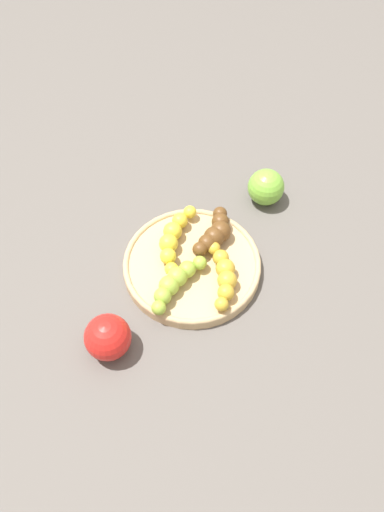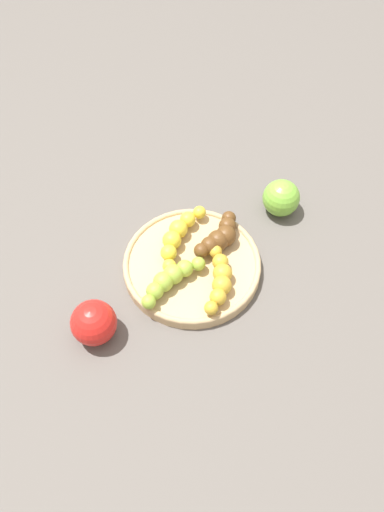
{
  "view_description": "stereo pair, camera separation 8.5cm",
  "coord_description": "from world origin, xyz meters",
  "px_view_note": "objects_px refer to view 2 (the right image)",
  "views": [
    {
      "loc": [
        0.35,
        0.33,
        0.74
      ],
      "look_at": [
        0.0,
        0.0,
        0.04
      ],
      "focal_mm": 36.01,
      "sensor_mm": 36.0,
      "label": 1
    },
    {
      "loc": [
        0.29,
        0.39,
        0.74
      ],
      "look_at": [
        0.0,
        0.0,
        0.04
      ],
      "focal_mm": 36.01,
      "sensor_mm": 36.0,
      "label": 2
    }
  ],
  "objects_px": {
    "fruit_bowl": "(192,265)",
    "banana_green": "(170,279)",
    "banana_overripe": "(220,237)",
    "banana_yellow": "(178,236)",
    "apple_green": "(281,198)",
    "apple_red": "(94,323)",
    "banana_spotted": "(220,279)"
  },
  "relations": [
    {
      "from": "banana_yellow",
      "to": "apple_green",
      "type": "relative_size",
      "value": 1.93
    },
    {
      "from": "apple_green",
      "to": "fruit_bowl",
      "type": "bearing_deg",
      "value": 2.57
    },
    {
      "from": "banana_green",
      "to": "apple_green",
      "type": "distance_m",
      "value": 0.27
    },
    {
      "from": "banana_green",
      "to": "apple_red",
      "type": "relative_size",
      "value": 1.76
    },
    {
      "from": "banana_spotted",
      "to": "apple_green",
      "type": "height_order",
      "value": "apple_green"
    },
    {
      "from": "fruit_bowl",
      "to": "apple_red",
      "type": "bearing_deg",
      "value": 2.82
    },
    {
      "from": "banana_yellow",
      "to": "banana_spotted",
      "type": "height_order",
      "value": "same"
    },
    {
      "from": "banana_overripe",
      "to": "apple_green",
      "type": "bearing_deg",
      "value": 70.87
    },
    {
      "from": "banana_green",
      "to": "banana_overripe",
      "type": "distance_m",
      "value": 0.12
    },
    {
      "from": "banana_overripe",
      "to": "apple_green",
      "type": "xyz_separation_m",
      "value": [
        -0.15,
        -0.01,
        -0.0
      ]
    },
    {
      "from": "banana_yellow",
      "to": "banana_overripe",
      "type": "bearing_deg",
      "value": -159.23
    },
    {
      "from": "banana_spotted",
      "to": "apple_green",
      "type": "distance_m",
      "value": 0.21
    },
    {
      "from": "banana_green",
      "to": "banana_overripe",
      "type": "relative_size",
      "value": 1.19
    },
    {
      "from": "banana_yellow",
      "to": "banana_overripe",
      "type": "distance_m",
      "value": 0.07
    },
    {
      "from": "banana_green",
      "to": "banana_overripe",
      "type": "height_order",
      "value": "banana_overripe"
    },
    {
      "from": "fruit_bowl",
      "to": "apple_green",
      "type": "height_order",
      "value": "apple_green"
    },
    {
      "from": "banana_overripe",
      "to": "apple_green",
      "type": "relative_size",
      "value": 1.57
    },
    {
      "from": "banana_spotted",
      "to": "apple_red",
      "type": "xyz_separation_m",
      "value": [
        0.2,
        -0.05,
        0.0
      ]
    },
    {
      "from": "fruit_bowl",
      "to": "banana_green",
      "type": "xyz_separation_m",
      "value": [
        0.06,
        0.01,
        0.02
      ]
    },
    {
      "from": "banana_yellow",
      "to": "apple_green",
      "type": "xyz_separation_m",
      "value": [
        -0.2,
        0.04,
        -0.0
      ]
    },
    {
      "from": "fruit_bowl",
      "to": "banana_overripe",
      "type": "relative_size",
      "value": 2.21
    },
    {
      "from": "banana_green",
      "to": "apple_red",
      "type": "xyz_separation_m",
      "value": [
        0.14,
        -0.01,
        -0.0
      ]
    },
    {
      "from": "banana_spotted",
      "to": "banana_overripe",
      "type": "relative_size",
      "value": 0.98
    },
    {
      "from": "banana_yellow",
      "to": "apple_red",
      "type": "height_order",
      "value": "apple_red"
    },
    {
      "from": "apple_green",
      "to": "banana_green",
      "type": "bearing_deg",
      "value": 5.19
    },
    {
      "from": "banana_green",
      "to": "banana_spotted",
      "type": "relative_size",
      "value": 1.22
    },
    {
      "from": "banana_green",
      "to": "banana_overripe",
      "type": "bearing_deg",
      "value": -87.13
    },
    {
      "from": "apple_green",
      "to": "apple_red",
      "type": "bearing_deg",
      "value": 2.69
    },
    {
      "from": "banana_yellow",
      "to": "banana_green",
      "type": "height_order",
      "value": "same"
    },
    {
      "from": "banana_green",
      "to": "apple_green",
      "type": "relative_size",
      "value": 1.87
    },
    {
      "from": "apple_red",
      "to": "apple_green",
      "type": "bearing_deg",
      "value": -177.31
    },
    {
      "from": "fruit_bowl",
      "to": "banana_green",
      "type": "distance_m",
      "value": 0.06
    }
  ]
}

